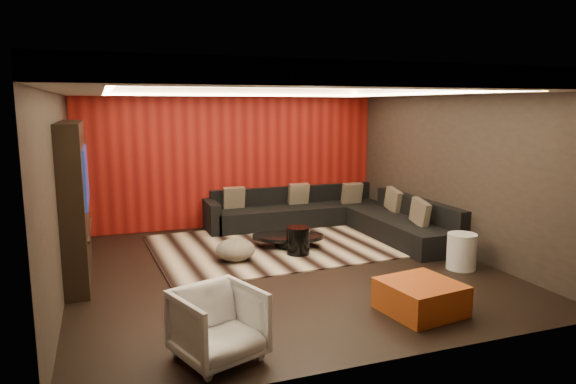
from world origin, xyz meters
name	(u,v)px	position (x,y,z in m)	size (l,w,h in m)	color
floor	(283,269)	(0.00, 0.00, -0.01)	(6.00, 6.00, 0.02)	black
ceiling	(283,77)	(0.00, 0.00, 2.81)	(6.00, 6.00, 0.02)	silver
wall_back	(233,157)	(0.00, 3.01, 1.40)	(6.00, 0.02, 2.80)	black
wall_left	(57,187)	(-3.01, 0.00, 1.40)	(0.02, 6.00, 2.80)	black
wall_right	(454,167)	(3.01, 0.00, 1.40)	(0.02, 6.00, 2.80)	black
red_feature_wall	(233,157)	(0.00, 2.97, 1.40)	(5.98, 0.05, 2.78)	#6B0C0A
soffit_back	(235,91)	(0.00, 2.70, 2.69)	(6.00, 0.60, 0.22)	silver
soffit_front	(380,76)	(0.00, -2.70, 2.69)	(6.00, 0.60, 0.22)	silver
soffit_left	(77,83)	(-2.70, 0.00, 2.69)	(0.60, 4.80, 0.22)	silver
soffit_right	(442,88)	(2.70, 0.00, 2.69)	(0.60, 4.80, 0.22)	silver
cove_back	(240,95)	(0.00, 2.36, 2.60)	(4.80, 0.08, 0.04)	#FFD899
cove_front	(362,87)	(0.00, -2.36, 2.60)	(4.80, 0.08, 0.04)	#FFD899
cove_left	(106,91)	(-2.36, 0.00, 2.60)	(0.08, 4.80, 0.04)	#FFD899
cove_right	(424,93)	(2.36, 0.00, 2.60)	(0.08, 4.80, 0.04)	#FFD899
tv_surround	(75,202)	(-2.85, 0.60, 1.10)	(0.30, 2.00, 2.20)	black
tv_screen	(86,176)	(-2.69, 0.60, 1.45)	(0.04, 1.30, 0.80)	black
tv_shelf	(89,229)	(-2.69, 0.60, 0.70)	(0.04, 1.60, 0.04)	black
rug	(272,246)	(0.23, 1.22, 0.01)	(4.00, 3.00, 0.02)	tan
coffee_table	(288,241)	(0.46, 1.04, 0.12)	(1.22, 1.22, 0.21)	black
drum_stool	(298,241)	(0.46, 0.57, 0.24)	(0.38, 0.38, 0.45)	black
striped_pouf	(235,250)	(-0.58, 0.58, 0.19)	(0.61, 0.61, 0.34)	#BFAF94
white_side_table	(462,251)	(2.50, -0.93, 0.27)	(0.43, 0.43, 0.54)	silver
orange_ottoman	(420,297)	(0.98, -2.10, 0.18)	(0.83, 0.83, 0.37)	#953913
armchair	(218,325)	(-1.51, -2.41, 0.35)	(0.75, 0.77, 0.70)	white
sectional_sofa	(335,217)	(1.73, 1.86, 0.26)	(3.65, 3.50, 0.75)	black
throw_pillows	(337,199)	(1.78, 1.89, 0.62)	(3.09, 2.80, 0.50)	tan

